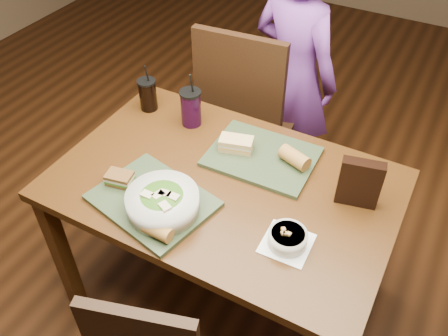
{
  "coord_description": "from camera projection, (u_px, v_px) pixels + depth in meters",
  "views": [
    {
      "loc": [
        0.63,
        -1.15,
        2.02
      ],
      "look_at": [
        0.0,
        0.0,
        0.82
      ],
      "focal_mm": 38.0,
      "sensor_mm": 36.0,
      "label": 1
    }
  ],
  "objects": [
    {
      "name": "cup_berry",
      "position": [
        191.0,
        108.0,
        2.04
      ],
      "size": [
        0.09,
        0.09,
        0.25
      ],
      "color": "black",
      "rests_on": "dining_table"
    },
    {
      "name": "chair_far",
      "position": [
        247.0,
        109.0,
        2.46
      ],
      "size": [
        0.49,
        0.49,
        1.05
      ],
      "color": "black",
      "rests_on": "ground"
    },
    {
      "name": "ground",
      "position": [
        224.0,
        291.0,
        2.33
      ],
      "size": [
        6.0,
        6.0,
        0.0
      ],
      "primitive_type": "plane",
      "color": "#381C0B",
      "rests_on": "ground"
    },
    {
      "name": "chip_bag",
      "position": [
        359.0,
        183.0,
        1.68
      ],
      "size": [
        0.16,
        0.08,
        0.19
      ],
      "primitive_type": "cube",
      "rotation": [
        0.0,
        0.0,
        0.22
      ],
      "color": "black",
      "rests_on": "dining_table"
    },
    {
      "name": "salad_bowl",
      "position": [
        163.0,
        201.0,
        1.66
      ],
      "size": [
        0.26,
        0.26,
        0.09
      ],
      "color": "silver",
      "rests_on": "tray_near"
    },
    {
      "name": "diner",
      "position": [
        293.0,
        76.0,
        2.48
      ],
      "size": [
        0.58,
        0.46,
        1.4
      ],
      "primitive_type": "imported",
      "rotation": [
        0.0,
        0.0,
        2.88
      ],
      "color": "#733593",
      "rests_on": "ground"
    },
    {
      "name": "sandwich_far",
      "position": [
        236.0,
        144.0,
        1.92
      ],
      "size": [
        0.15,
        0.11,
        0.05
      ],
      "color": "tan",
      "rests_on": "tray_far"
    },
    {
      "name": "tray_far",
      "position": [
        262.0,
        157.0,
        1.91
      ],
      "size": [
        0.43,
        0.33,
        0.02
      ],
      "primitive_type": "cube",
      "rotation": [
        0.0,
        0.0,
        0.03
      ],
      "color": "#2E3C24",
      "rests_on": "dining_table"
    },
    {
      "name": "soup_bowl",
      "position": [
        287.0,
        238.0,
        1.58
      ],
      "size": [
        0.17,
        0.17,
        0.07
      ],
      "color": "white",
      "rests_on": "dining_table"
    },
    {
      "name": "cup_cola",
      "position": [
        148.0,
        95.0,
        2.13
      ],
      "size": [
        0.08,
        0.08,
        0.23
      ],
      "color": "black",
      "rests_on": "dining_table"
    },
    {
      "name": "sandwich_near",
      "position": [
        120.0,
        178.0,
        1.77
      ],
      "size": [
        0.11,
        0.08,
        0.05
      ],
      "color": "#593819",
      "rests_on": "tray_near"
    },
    {
      "name": "baguette_far",
      "position": [
        295.0,
        158.0,
        1.85
      ],
      "size": [
        0.14,
        0.1,
        0.06
      ],
      "primitive_type": "cylinder",
      "rotation": [
        0.0,
        1.57,
        -0.33
      ],
      "color": "#AD7533",
      "rests_on": "tray_far"
    },
    {
      "name": "baguette_near",
      "position": [
        158.0,
        231.0,
        1.58
      ],
      "size": [
        0.1,
        0.05,
        0.05
      ],
      "primitive_type": "cylinder",
      "rotation": [
        0.0,
        1.57,
        -0.03
      ],
      "color": "#AD7533",
      "rests_on": "tray_near"
    },
    {
      "name": "dining_table",
      "position": [
        224.0,
        198.0,
        1.88
      ],
      "size": [
        1.3,
        0.85,
        0.75
      ],
      "color": "#42250D",
      "rests_on": "ground"
    },
    {
      "name": "tray_near",
      "position": [
        153.0,
        201.0,
        1.73
      ],
      "size": [
        0.48,
        0.4,
        0.02
      ],
      "primitive_type": "cube",
      "rotation": [
        0.0,
        0.0,
        -0.22
      ],
      "color": "#2E3C24",
      "rests_on": "dining_table"
    }
  ]
}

